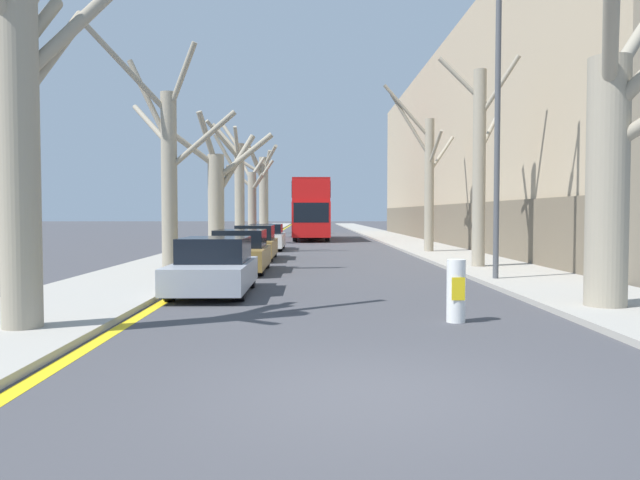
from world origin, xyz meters
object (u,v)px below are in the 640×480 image
street_tree_left_3 (237,183)px  parked_car_2 (255,243)px  street_tree_left_4 (252,197)px  street_tree_left_5 (263,188)px  street_tree_right_0 (613,158)px  parked_car_0 (214,267)px  street_tree_right_2 (428,176)px  traffic_bollard (456,291)px  street_tree_left_1 (167,164)px  parked_car_1 (240,252)px  parked_car_3 (266,237)px  street_tree_left_0 (24,110)px  street_tree_left_2 (218,192)px  lamp_post (494,106)px  double_decker_bus (311,207)px  street_tree_right_1 (480,163)px

street_tree_left_3 → parked_car_2: (2.29, -13.37, -3.20)m
street_tree_left_4 → street_tree_left_5: 10.27m
street_tree_right_0 → parked_car_0: size_ratio=1.65×
street_tree_right_2 → traffic_bollard: street_tree_right_2 is taller
street_tree_left_1 → parked_car_1: street_tree_left_1 is taller
parked_car_2 → parked_car_3: size_ratio=1.00×
parked_car_0 → parked_car_2: 11.38m
street_tree_left_5 → street_tree_right_2: (10.31, -30.41, -0.64)m
street_tree_left_1 → street_tree_right_0: 13.70m
parked_car_1 → street_tree_right_0: bearing=-46.2°
street_tree_right_2 → parked_car_3: (-8.09, 3.26, -3.09)m
street_tree_left_0 → street_tree_right_2: 22.65m
street_tree_left_2 → street_tree_right_0: street_tree_right_0 is taller
street_tree_left_1 → lamp_post: bearing=-18.2°
street_tree_left_4 → street_tree_right_2: (10.42, -20.20, 0.44)m
street_tree_left_5 → street_tree_right_0: street_tree_left_5 is taller
street_tree_left_1 → parked_car_3: size_ratio=1.75×
street_tree_left_4 → street_tree_left_3: bearing=-89.8°
street_tree_left_5 → double_decker_bus: size_ratio=0.85×
double_decker_bus → lamp_post: 29.45m
street_tree_right_2 → lamp_post: lamp_post is taller
street_tree_right_2 → lamp_post: size_ratio=0.91×
street_tree_left_1 → street_tree_right_1: street_tree_left_1 is taller
street_tree_right_1 → traffic_bollard: (-3.27, -10.50, -3.15)m
street_tree_left_0 → street_tree_left_3: bearing=90.1°
street_tree_right_2 → parked_car_2: 9.43m
street_tree_left_3 → street_tree_right_2: size_ratio=0.96×
street_tree_left_3 → lamp_post: bearing=-66.4°
parked_car_3 → lamp_post: bearing=-64.9°
street_tree_left_1 → street_tree_left_2: (0.19, 10.05, -0.58)m
street_tree_left_3 → parked_car_1: street_tree_left_3 is taller
street_tree_left_2 → double_decker_bus: 16.28m
street_tree_left_4 → street_tree_right_2: 22.73m
parked_car_1 → traffic_bollard: size_ratio=3.88×
street_tree_left_3 → parked_car_3: street_tree_left_3 is taller
street_tree_right_2 → street_tree_right_0: bearing=-89.3°
street_tree_left_5 → street_tree_right_1: street_tree_left_5 is taller
street_tree_left_1 → parked_car_0: bearing=-66.8°
street_tree_right_2 → parked_car_1: street_tree_right_2 is taller
parked_car_3 → traffic_bollard: (4.97, -22.46, -0.10)m
traffic_bollard → street_tree_right_1: bearing=72.7°
street_tree_left_1 → street_tree_left_2: street_tree_left_1 is taller
street_tree_left_2 → street_tree_right_0: bearing=-60.6°
parked_car_2 → traffic_bollard: (4.97, -15.46, -0.12)m
street_tree_left_4 → parked_car_2: size_ratio=1.58×
street_tree_right_1 → street_tree_left_2: bearing=138.6°
street_tree_left_3 → double_decker_bus: size_ratio=0.76×
street_tree_left_1 → parked_car_2: (2.38, 5.81, -2.92)m
street_tree_left_1 → street_tree_left_5: bearing=89.8°
street_tree_left_1 → lamp_post: size_ratio=0.88×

